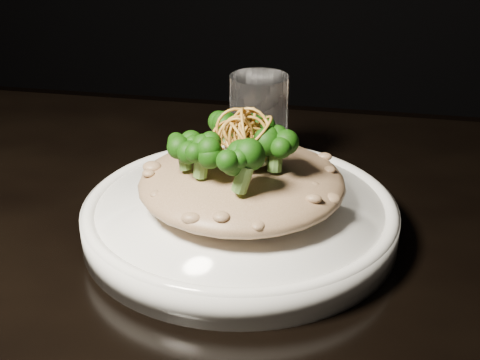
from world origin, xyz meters
name	(u,v)px	position (x,y,z in m)	size (l,w,h in m)	color
table	(187,337)	(0.00, 0.00, 0.67)	(1.10, 0.80, 0.75)	black
plate	(240,219)	(0.04, 0.06, 0.76)	(0.29, 0.29, 0.03)	white
risotto	(242,183)	(0.04, 0.06, 0.80)	(0.19, 0.19, 0.04)	brown
broccoli	(234,142)	(0.03, 0.05, 0.84)	(0.12, 0.12, 0.04)	black
cheese	(245,153)	(0.04, 0.06, 0.83)	(0.06, 0.06, 0.02)	white
shallots	(246,130)	(0.04, 0.06, 0.85)	(0.05, 0.05, 0.03)	brown
drinking_glass	(259,125)	(0.03, 0.19, 0.81)	(0.06, 0.06, 0.11)	white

